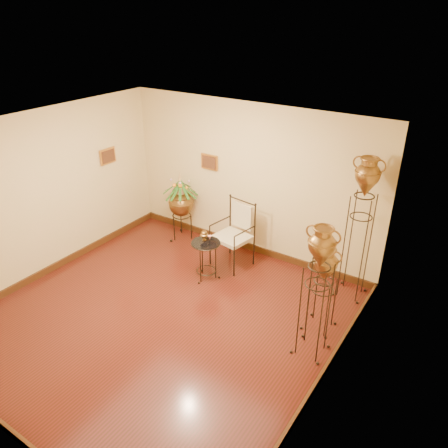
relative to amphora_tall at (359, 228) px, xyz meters
The scene contains 8 objects.
ground 3.27m from the amphora_tall, 135.00° to the right, with size 5.00×5.00×0.00m, color #551814.
room_shell 3.09m from the amphora_tall, 135.17° to the right, with size 5.02×5.02×2.81m.
amphora_tall is the anchor object (origin of this frame).
amphora_mid 1.60m from the amphora_tall, 90.00° to the right, with size 0.47×0.47×1.92m.
amphora_short 1.19m from the amphora_tall, 95.18° to the right, with size 0.52×0.52×1.35m.
planter_urn 3.50m from the amphora_tall, behind, with size 0.87×0.87×1.43m.
armchair 2.20m from the amphora_tall, behind, with size 0.76×0.72×1.19m.
side_table 2.54m from the amphora_tall, 157.47° to the right, with size 0.51×0.51×0.88m.
Camera 1 is at (3.69, -3.87, 4.25)m, focal length 35.00 mm.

